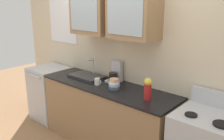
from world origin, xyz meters
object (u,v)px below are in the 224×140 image
Objects in this scene: bowl_stack at (114,84)px; sink_faucet at (87,76)px; vase at (148,89)px; coffee_maker at (115,74)px; cup_near_sink at (97,82)px; dishwasher at (50,93)px.

sink_faucet is at bearing 169.82° from bowl_stack.
coffee_maker is (-0.70, 0.25, -0.03)m from vase.
vase is at bearing -6.56° from sink_faucet.
cup_near_sink is at bearing -178.99° from vase.
sink_faucet is at bearing 5.47° from dishwasher.
coffee_maker reaches higher than dishwasher.
bowl_stack is 0.52× the size of coffee_maker.
vase reaches higher than bowl_stack.
sink_faucet is 3.40× the size of bowl_stack.
coffee_maker reaches higher than cup_near_sink.
vase reaches higher than cup_near_sink.
bowl_stack is 0.52m from vase.
sink_faucet is 1.77× the size of coffee_maker.
coffee_maker reaches higher than bowl_stack.
vase is 0.28× the size of dishwasher.
vase is 0.89× the size of coffee_maker.
coffee_maker reaches higher than vase.
vase is (1.14, -0.13, 0.11)m from sink_faucet.
vase is 0.74m from coffee_maker.
sink_faucet is at bearing 157.87° from cup_near_sink.
vase is (0.51, -0.02, 0.07)m from bowl_stack.
vase is at bearing -2.09° from bowl_stack.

